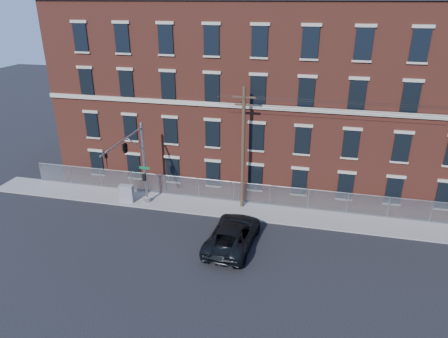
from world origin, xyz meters
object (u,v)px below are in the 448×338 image
at_px(utility_pole_near, 243,147).
at_px(pickup_truck, 233,234).
at_px(traffic_signal_mast, 130,153).
at_px(utility_cabinet, 127,193).

bearing_deg(utility_pole_near, pickup_truck, -85.72).
bearing_deg(utility_pole_near, traffic_signal_mast, -156.86).
xyz_separation_m(utility_pole_near, pickup_truck, (0.42, -5.68, -4.45)).
distance_m(pickup_truck, utility_cabinet, 10.98).
relative_size(traffic_signal_mast, pickup_truck, 1.09).
xyz_separation_m(traffic_signal_mast, utility_pole_near, (8.00, 3.42, -0.05)).
height_order(utility_pole_near, utility_cabinet, utility_pole_near).
bearing_deg(utility_cabinet, pickup_truck, -26.91).
bearing_deg(utility_pole_near, utility_cabinet, -171.78).
relative_size(utility_pole_near, pickup_truck, 1.56).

